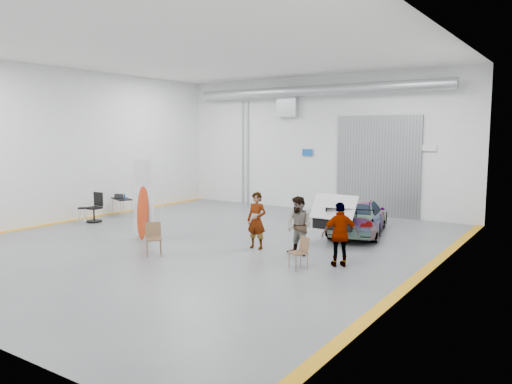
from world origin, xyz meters
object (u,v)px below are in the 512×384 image
Objects in this scene: person_a at (257,220)px; office_chair at (95,209)px; person_c at (340,234)px; folding_chair_far at (298,259)px; sedan_car at (358,216)px; person_b at (299,226)px; work_table at (121,198)px; surfboard_display at (143,204)px; folding_chair_near at (154,245)px; shop_stool at (82,217)px.

person_a is 1.52× the size of office_chair.
folding_chair_far is at bearing 5.80° from person_c.
sedan_car is at bearing 62.86° from person_a.
person_b is 1.34× the size of work_table.
office_chair is (-3.96, 1.23, -0.67)m from surfboard_display.
surfboard_display is at bearing -18.77° from office_chair.
office_chair is (0.41, -1.66, -0.22)m from work_table.
person_c is (2.94, -0.46, -0.01)m from person_a.
folding_chair_far is at bearing -33.86° from folding_chair_near.
folding_chair_near is 1.12× the size of folding_chair_far.
surfboard_display is 3.84m from shop_stool.
person_b is at bearing -3.08° from office_chair.
person_a is 2.07× the size of folding_chair_far.
shop_stool is 0.84m from office_chair.
folding_chair_near is at bearing -133.28° from person_a.
work_table is at bearing 142.48° from surfboard_display.
work_table is (-4.37, 2.89, -0.45)m from surfboard_display.
folding_chair_far is at bearing -50.77° from person_b.
person_b reaches higher than shop_stool.
folding_chair_near is (-4.91, -1.88, -0.56)m from person_c.
shop_stool is at bearing 169.18° from surfboard_display.
sedan_car is 2.51× the size of person_b.
folding_chair_near is at bearing -135.29° from person_b.
person_a reaches higher than sedan_car.
person_a is 0.60× the size of surfboard_display.
person_c reaches higher than person_b.
sedan_car is 4.56× the size of folding_chair_near.
person_a is 2.58m from folding_chair_far.
shop_stool is at bearing -179.03° from person_a.
work_table is (-0.65, 2.45, 0.37)m from shop_stool.
folding_chair_near is 6.37m from office_chair.
surfboard_display is 4.20m from office_chair.
person_a is at bearing 51.47° from sedan_car.
work_table is at bearing 179.35° from person_b.
office_chair is (-7.79, 0.23, -0.36)m from person_a.
folding_chair_far is at bearing -10.21° from office_chair.
person_a reaches higher than folding_chair_near.
person_a reaches higher than work_table.
folding_chair_near is at bearing -17.73° from shop_stool.
person_c is at bearing 91.75° from sedan_car.
person_b is at bearing 148.52° from folding_chair_far.
folding_chair_near is at bearing -40.06° from surfboard_display.
person_b is 9.84m from work_table.
work_table is at bearing 163.75° from person_a.
person_c is 10.50m from shop_stool.
person_b is 1.55m from person_c.
person_c is at bearing 75.80° from folding_chair_far.
office_chair is at bearing 107.00° from shop_stool.
sedan_car is 10.22m from shop_stool.
surfboard_display is 2.45m from folding_chair_near.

